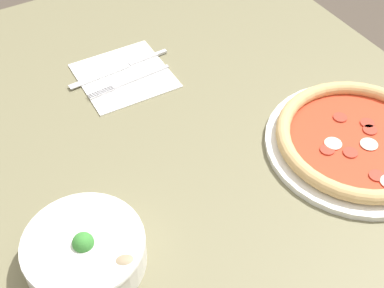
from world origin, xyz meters
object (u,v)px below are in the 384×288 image
Objects in this scene: pizza at (358,140)px; knife at (124,67)px; bowl at (84,250)px; fork at (131,81)px.

pizza is 1.46× the size of knife.
pizza is 1.83× the size of bowl.
fork is at bearing 78.08° from knife.
bowl is at bearing 55.24° from knife.
pizza is 0.52m from bowl.
fork is 0.81× the size of knife.
knife is (0.05, -0.01, -0.00)m from fork.
pizza is 1.81× the size of fork.
bowl is 0.47m from knife.
fork is 0.05m from knife.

